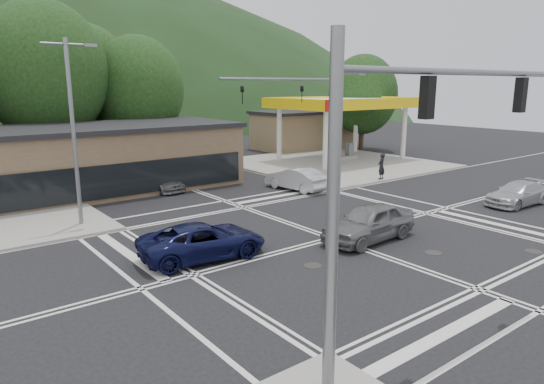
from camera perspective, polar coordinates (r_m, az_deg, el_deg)
ground at (r=22.47m, az=7.05°, el=-5.43°), size 120.00×120.00×0.00m
sidewalk_ne at (r=43.14m, az=7.29°, el=3.36°), size 16.00×16.00×0.15m
gas_station_canopy at (r=44.75m, az=8.40°, el=10.05°), size 12.32×8.34×5.75m
convenience_store at (r=53.55m, az=3.58°, el=7.18°), size 10.00×6.00×3.80m
commercial_row at (r=33.26m, az=-24.87°, el=2.92°), size 24.00×8.00×4.00m
tree_n_b at (r=40.18m, az=-25.16°, el=12.68°), size 9.00×9.00×12.98m
tree_n_c at (r=42.31m, az=-15.56°, el=11.56°), size 7.60×7.60×10.87m
tree_n_e at (r=45.07m, az=-21.20°, el=12.05°), size 8.40×8.40×11.98m
tree_ne at (r=52.58m, az=10.66°, el=11.20°), size 7.20×7.20×9.99m
streetlight_nw at (r=25.09m, az=-22.28°, el=7.40°), size 2.50×0.25×9.00m
signal_mast_ne at (r=32.16m, az=5.86°, el=9.24°), size 11.65×0.30×8.00m
signal_mast_sw at (r=11.28m, az=13.84°, el=3.09°), size 9.14×0.28×8.00m
car_blue_west at (r=19.87m, az=-8.13°, el=-5.70°), size 5.41×2.96×1.44m
car_grey_center at (r=22.25m, az=11.33°, el=-3.53°), size 4.95×2.18×1.66m
car_silver_east at (r=31.70m, az=26.97°, el=-0.17°), size 4.71×2.20×1.33m
car_queue_a at (r=32.32m, az=2.85°, el=1.57°), size 2.10×4.69×1.50m
car_queue_b at (r=40.23m, az=-9.48°, el=3.53°), size 2.07×4.29×1.41m
car_northbound at (r=33.08m, az=-13.19°, el=1.32°), size 2.33×4.61×1.29m
pedestrian at (r=36.05m, az=12.74°, el=2.98°), size 0.77×0.59×1.88m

